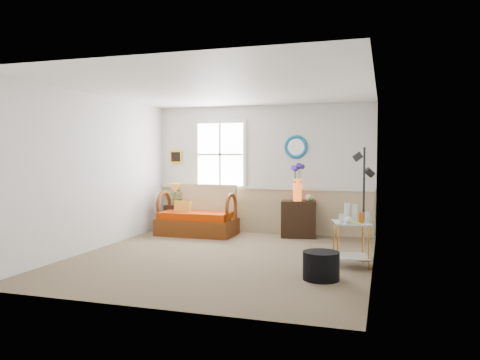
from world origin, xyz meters
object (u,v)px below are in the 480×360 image
(cabinet, at_px, (299,219))
(floor_lamp, at_px, (364,204))
(side_table, at_px, (351,244))
(ottoman, at_px, (321,266))
(lamp_stand, at_px, (174,218))
(loveseat, at_px, (197,210))

(cabinet, bearing_deg, floor_lamp, -60.74)
(side_table, distance_m, floor_lamp, 0.73)
(cabinet, relative_size, floor_lamp, 0.41)
(floor_lamp, height_order, ottoman, floor_lamp)
(lamp_stand, height_order, floor_lamp, floor_lamp)
(loveseat, height_order, lamp_stand, loveseat)
(cabinet, distance_m, ottoman, 3.11)
(side_table, relative_size, floor_lamp, 0.37)
(ottoman, bearing_deg, side_table, 69.87)
(floor_lamp, bearing_deg, side_table, -109.55)
(floor_lamp, bearing_deg, ottoman, -111.22)
(loveseat, bearing_deg, lamp_stand, 154.94)
(floor_lamp, bearing_deg, loveseat, 155.63)
(side_table, bearing_deg, floor_lamp, 72.45)
(loveseat, height_order, side_table, loveseat)
(cabinet, bearing_deg, ottoman, -82.93)
(side_table, bearing_deg, ottoman, -110.13)
(loveseat, xyz_separation_m, side_table, (3.11, -1.82, -0.17))
(loveseat, height_order, floor_lamp, floor_lamp)
(loveseat, distance_m, floor_lamp, 3.54)
(cabinet, bearing_deg, loveseat, -178.72)
(side_table, height_order, ottoman, side_table)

